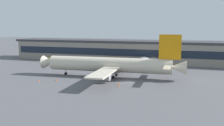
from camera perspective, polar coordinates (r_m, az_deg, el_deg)
ground_plane at (r=92.28m, az=3.31°, el=-4.16°), size 600.00×600.00×0.00m
terminal_building at (r=141.95m, az=8.84°, el=2.52°), size 163.80×18.03×11.76m
airliner at (r=99.30m, az=-0.23°, el=-0.40°), size 57.57×49.17×16.76m
crew_van at (r=134.13m, az=-0.21°, el=0.38°), size 5.61×4.50×2.55m
catering_truck at (r=129.12m, az=7.21°, el=0.38°), size 5.61×7.59×4.15m
baggage_tug at (r=149.78m, az=-13.50°, el=0.83°), size 3.14×4.07×1.85m
traffic_cone_0 at (r=87.23m, az=1.62°, el=-4.64°), size 0.58×0.58×0.72m
traffic_cone_1 at (r=95.81m, az=-12.23°, el=-3.65°), size 0.60×0.60×0.75m
traffic_cone_2 at (r=84.94m, az=1.31°, el=-5.02°), size 0.51×0.51×0.63m
traffic_cone_3 at (r=95.67m, az=-15.98°, el=-3.82°), size 0.52×0.52×0.66m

